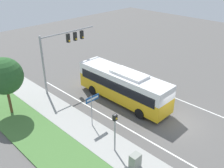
% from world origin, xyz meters
% --- Properties ---
extents(ground_plane, '(80.00, 80.00, 0.00)m').
position_xyz_m(ground_plane, '(0.00, 0.00, 0.00)').
color(ground_plane, '#565451').
extents(sidewalk, '(2.80, 80.00, 0.12)m').
position_xyz_m(sidewalk, '(-6.20, 0.00, 0.06)').
color(sidewalk, '#9E9E99').
rests_on(sidewalk, ground_plane).
extents(lane_divider_near, '(0.14, 30.00, 0.01)m').
position_xyz_m(lane_divider_near, '(-3.60, 0.00, 0.00)').
color(lane_divider_near, silver).
rests_on(lane_divider_near, ground_plane).
extents(lane_divider_far, '(0.14, 30.00, 0.01)m').
position_xyz_m(lane_divider_far, '(3.60, 0.00, 0.00)').
color(lane_divider_far, silver).
rests_on(lane_divider_far, ground_plane).
extents(bus, '(2.61, 10.02, 3.29)m').
position_xyz_m(bus, '(-0.56, 5.90, 1.80)').
color(bus, gold).
rests_on(bus, ground_plane).
extents(signal_gantry, '(6.65, 0.41, 6.17)m').
position_xyz_m(signal_gantry, '(-2.71, 12.46, 4.56)').
color(signal_gantry, '#939399').
rests_on(signal_gantry, ground_plane).
extents(pedestrian_signal, '(0.28, 0.34, 3.21)m').
position_xyz_m(pedestrian_signal, '(-6.33, 1.38, 2.18)').
color(pedestrian_signal, '#939399').
rests_on(pedestrian_signal, ground_plane).
extents(street_sign, '(1.37, 0.08, 2.92)m').
position_xyz_m(street_sign, '(-5.38, 4.87, 2.08)').
color(street_sign, '#939399').
rests_on(street_sign, ground_plane).
extents(utility_cabinet, '(0.71, 0.55, 1.06)m').
position_xyz_m(utility_cabinet, '(-6.56, -0.71, 0.65)').
color(utility_cabinet, gray).
rests_on(utility_cabinet, sidewalk).
extents(roadside_tree, '(3.20, 3.20, 5.23)m').
position_xyz_m(roadside_tree, '(-9.28, 11.61, 3.72)').
color(roadside_tree, brown).
rests_on(roadside_tree, grass_verge).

